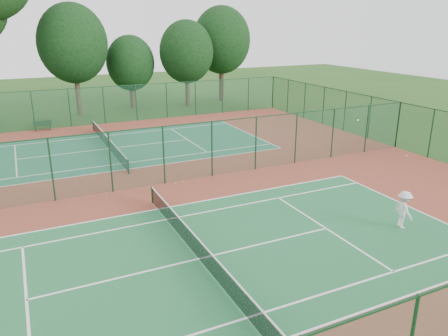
{
  "coord_description": "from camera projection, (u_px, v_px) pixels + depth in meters",
  "views": [
    {
      "loc": [
        -5.76,
        -23.49,
        9.09
      ],
      "look_at": [
        3.89,
        -3.23,
        1.6
      ],
      "focal_mm": 35.0,
      "sensor_mm": 36.0,
      "label": 1
    }
  ],
  "objects": [
    {
      "name": "player_near",
      "position": [
        404.0,
        210.0,
        20.07
      ],
      "size": [
        0.87,
        1.26,
        1.79
      ],
      "primitive_type": "imported",
      "rotation": [
        0.0,
        0.0,
        1.38
      ],
      "color": "silver",
      "rests_on": "court_near"
    },
    {
      "name": "stray_ball_a",
      "position": [
        176.0,
        183.0,
        25.83
      ],
      "size": [
        0.08,
        0.08,
        0.08
      ],
      "primitive_type": "sphere",
      "color": "#CDE635",
      "rests_on": "red_pad"
    },
    {
      "name": "stray_ball_b",
      "position": [
        183.0,
        182.0,
        26.14
      ],
      "size": [
        0.07,
        0.07,
        0.07
      ],
      "primitive_type": "sphere",
      "color": "#C5E435",
      "rests_on": "red_pad"
    },
    {
      "name": "red_pad",
      "position": [
        140.0,
        187.0,
        25.34
      ],
      "size": [
        40.0,
        36.0,
        0.01
      ],
      "primitive_type": "cube",
      "color": "brown",
      "rests_on": "ground"
    },
    {
      "name": "stray_ball_c",
      "position": [
        107.0,
        194.0,
        24.17
      ],
      "size": [
        0.08,
        0.08,
        0.08
      ],
      "primitive_type": "sphere",
      "color": "#B0C72E",
      "rests_on": "red_pad"
    },
    {
      "name": "fence_east",
      "position": [
        398.0,
        125.0,
        32.94
      ],
      "size": [
        0.09,
        36.0,
        3.5
      ],
      "rotation": [
        0.0,
        0.0,
        1.57
      ],
      "color": "#17452C",
      "rests_on": "ground"
    },
    {
      "name": "tennis_net_far",
      "position": [
        108.0,
        142.0,
        32.88
      ],
      "size": [
        0.1,
        12.9,
        0.97
      ],
      "color": "#143921",
      "rests_on": "ground"
    },
    {
      "name": "fence_divider",
      "position": [
        138.0,
        158.0,
        24.79
      ],
      "size": [
        40.0,
        0.09,
        3.5
      ],
      "color": "#184A31",
      "rests_on": "ground"
    },
    {
      "name": "fence_north",
      "position": [
        87.0,
        106.0,
        40.2
      ],
      "size": [
        40.0,
        0.09,
        3.5
      ],
      "color": "#1A4F33",
      "rests_on": "ground"
    },
    {
      "name": "ground",
      "position": [
        140.0,
        187.0,
        25.34
      ],
      "size": [
        120.0,
        120.0,
        0.0
      ],
      "primitive_type": "plane",
      "color": "#244C17",
      "rests_on": "ground"
    },
    {
      "name": "court_near",
      "position": [
        198.0,
        259.0,
        17.63
      ],
      "size": [
        23.77,
        10.97,
        0.01
      ],
      "primitive_type": "cube",
      "color": "#20673A",
      "rests_on": "red_pad"
    },
    {
      "name": "evergreen_row",
      "position": [
        84.0,
        113.0,
        46.32
      ],
      "size": [
        39.0,
        5.0,
        12.0
      ],
      "primitive_type": null,
      "color": "black",
      "rests_on": "ground"
    },
    {
      "name": "court_far",
      "position": [
        108.0,
        149.0,
        33.05
      ],
      "size": [
        23.77,
        10.97,
        0.01
      ],
      "primitive_type": "cube",
      "color": "#1F6546",
      "rests_on": "red_pad"
    },
    {
      "name": "bench",
      "position": [
        43.0,
        125.0,
        38.47
      ],
      "size": [
        1.51,
        0.47,
        0.92
      ],
      "rotation": [
        0.0,
        0.0,
        0.02
      ],
      "color": "black",
      "rests_on": "red_pad"
    },
    {
      "name": "tennis_net_near",
      "position": [
        198.0,
        247.0,
        17.46
      ],
      "size": [
        0.1,
        12.9,
        0.97
      ],
      "color": "#153B1D",
      "rests_on": "ground"
    }
  ]
}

